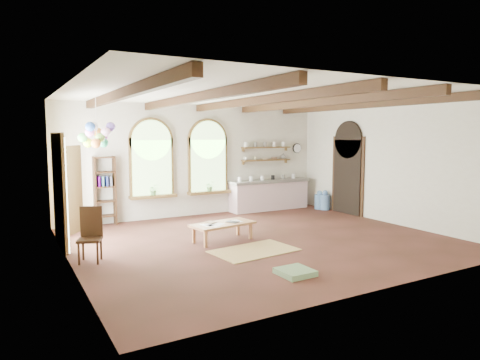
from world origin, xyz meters
TOP-DOWN VIEW (x-y plane):
  - floor at (0.00, 0.00)m, footprint 8.00×8.00m
  - ceiling_beams at (0.00, 0.00)m, footprint 6.20×6.80m
  - window_left at (-1.40, 3.43)m, footprint 1.30×0.28m
  - window_right at (0.30, 3.43)m, footprint 1.30×0.28m
  - left_doorway at (-3.95, 1.80)m, footprint 0.10×1.90m
  - right_doorway at (3.95, 1.50)m, footprint 0.10×1.30m
  - kitchen_counter at (2.30, 3.20)m, footprint 2.68×0.62m
  - wall_shelf_lower at (2.30, 3.38)m, footprint 1.70×0.24m
  - wall_shelf_upper at (2.30, 3.38)m, footprint 1.70×0.24m
  - wall_clock at (3.55, 3.45)m, footprint 0.32×0.04m
  - bookshelf at (-2.70, 3.32)m, footprint 0.53×0.32m
  - coffee_table at (-0.78, 0.36)m, footprint 1.50×0.87m
  - side_chair at (-3.64, 0.16)m, footprint 0.53×0.53m
  - floor_mat at (-0.60, -0.69)m, footprint 1.79×1.22m
  - floor_cushion at (-0.76, -2.30)m, footprint 0.56×0.56m
  - water_jug_a at (3.75, 2.50)m, footprint 0.31×0.31m
  - water_jug_b at (3.82, 2.32)m, footprint 0.32×0.32m
  - balloon_cluster at (-3.11, 1.97)m, footprint 0.79×0.79m
  - table_book at (-1.08, 0.48)m, footprint 0.24×0.29m
  - tablet at (-0.55, 0.33)m, footprint 0.30×0.33m
  - potted_plant_left at (-1.40, 3.32)m, footprint 0.27×0.23m
  - potted_plant_right at (0.30, 3.32)m, footprint 0.27×0.23m
  - shelf_cup_a at (1.55, 3.38)m, footprint 0.12×0.10m
  - shelf_cup_b at (1.90, 3.38)m, footprint 0.10×0.10m
  - shelf_bowl_a at (2.25, 3.38)m, footprint 0.22×0.22m
  - shelf_bowl_b at (2.60, 3.38)m, footprint 0.20×0.20m
  - shelf_vase at (2.95, 3.38)m, footprint 0.18×0.18m

SIDE VIEW (x-z plane):
  - floor at x=0.00m, z-range 0.00..0.00m
  - floor_mat at x=-0.60m, z-range 0.00..0.02m
  - floor_cushion at x=-0.76m, z-range 0.00..0.09m
  - water_jug_a at x=3.75m, z-range -0.04..0.55m
  - water_jug_b at x=3.82m, z-range -0.04..0.57m
  - side_chair at x=-3.64m, z-range -0.22..0.81m
  - coffee_table at x=-0.78m, z-range 0.16..0.56m
  - tablet at x=-0.55m, z-range 0.40..0.42m
  - table_book at x=-1.08m, z-range 0.40..0.43m
  - kitchen_counter at x=2.30m, z-range 0.01..0.95m
  - potted_plant_left at x=-1.40m, z-range 0.70..1.00m
  - potted_plant_right at x=0.30m, z-range 0.70..1.00m
  - bookshelf at x=-2.70m, z-range 0.00..1.80m
  - right_doorway at x=3.95m, z-range -0.10..2.30m
  - left_doorway at x=-3.95m, z-range -0.10..2.40m
  - wall_shelf_lower at x=2.30m, z-range 1.53..1.57m
  - shelf_bowl_a at x=2.25m, z-range 1.57..1.62m
  - shelf_bowl_b at x=2.60m, z-range 1.57..1.63m
  - shelf_cup_b at x=1.90m, z-range 1.57..1.66m
  - shelf_cup_a at x=1.55m, z-range 1.57..1.67m
  - window_left at x=-1.40m, z-range 0.53..2.73m
  - window_right at x=0.30m, z-range 0.53..2.73m
  - shelf_vase at x=2.95m, z-range 1.57..1.76m
  - wall_clock at x=3.55m, z-range 1.74..2.06m
  - wall_shelf_upper at x=2.30m, z-range 1.93..1.97m
  - balloon_cluster at x=-3.11m, z-range 1.78..2.92m
  - ceiling_beams at x=0.00m, z-range 3.01..3.19m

